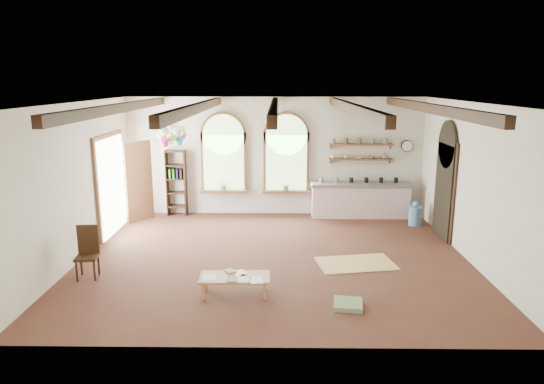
{
  "coord_description": "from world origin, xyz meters",
  "views": [
    {
      "loc": [
        0.08,
        -9.56,
        3.62
      ],
      "look_at": [
        -0.05,
        0.6,
        1.28
      ],
      "focal_mm": 32.0,
      "sensor_mm": 36.0,
      "label": 1
    }
  ],
  "objects_px": {
    "kitchen_counter": "(360,199)",
    "coffee_table": "(235,278)",
    "balloon_cluster": "(172,134)",
    "side_chair": "(88,263)"
  },
  "relations": [
    {
      "from": "kitchen_counter",
      "to": "side_chair",
      "type": "bearing_deg",
      "value": -143.51
    },
    {
      "from": "kitchen_counter",
      "to": "coffee_table",
      "type": "bearing_deg",
      "value": -120.64
    },
    {
      "from": "balloon_cluster",
      "to": "side_chair",
      "type": "bearing_deg",
      "value": -105.55
    },
    {
      "from": "coffee_table",
      "to": "kitchen_counter",
      "type": "bearing_deg",
      "value": 59.36
    },
    {
      "from": "coffee_table",
      "to": "side_chair",
      "type": "height_order",
      "value": "side_chair"
    },
    {
      "from": "coffee_table",
      "to": "balloon_cluster",
      "type": "relative_size",
      "value": 1.06
    },
    {
      "from": "kitchen_counter",
      "to": "coffee_table",
      "type": "relative_size",
      "value": 2.21
    },
    {
      "from": "coffee_table",
      "to": "balloon_cluster",
      "type": "bearing_deg",
      "value": 114.62
    },
    {
      "from": "kitchen_counter",
      "to": "coffee_table",
      "type": "height_order",
      "value": "kitchen_counter"
    },
    {
      "from": "kitchen_counter",
      "to": "balloon_cluster",
      "type": "bearing_deg",
      "value": -169.52
    }
  ]
}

